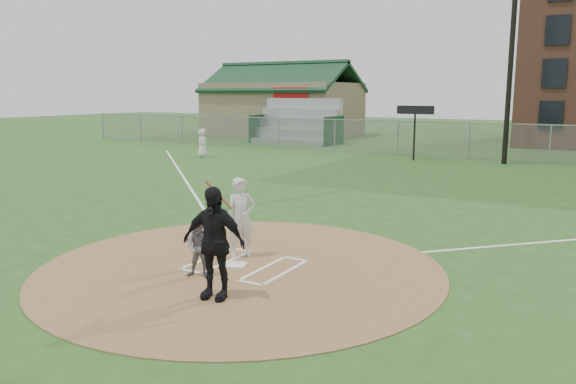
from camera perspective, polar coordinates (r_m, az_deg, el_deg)
The scene contains 14 objects.
ground at distance 11.86m, azimuth -4.80°, elevation -7.68°, with size 140.00×140.00×0.00m, color #27511C.
dirt_circle at distance 11.86m, azimuth -4.80°, elevation -7.63°, with size 8.40×8.40×0.02m, color olive.
home_plate at distance 11.96m, azimuth -5.32°, elevation -7.37°, with size 0.43×0.43×0.03m, color white.
foul_line_third at distance 24.20m, azimuth -10.47°, elevation 1.34°, with size 0.10×24.00×0.01m, color white.
catcher at distance 11.18m, azimuth -8.93°, elevation -5.60°, with size 0.57×0.45×1.18m, color slate.
umpire at distance 9.93m, azimuth -7.56°, elevation -5.12°, with size 1.17×0.49×2.00m, color black.
ondeck_player at distance 32.07m, azimuth -8.70°, elevation 4.93°, with size 0.78×0.51×1.60m, color silver.
batters_boxes at distance 11.97m, azimuth -4.39°, elevation -7.37°, with size 2.08×1.88×0.01m.
batter_at_plate at distance 12.36m, azimuth -4.81°, elevation -2.59°, with size 0.89×1.03×1.78m.
outfield_fence at distance 32.07m, azimuth 17.92°, elevation 4.95°, with size 56.08×0.08×2.03m.
bleachers at distance 40.52m, azimuth 0.82°, elevation 7.21°, with size 6.08×3.20×3.20m.
clubhouse at distance 48.86m, azimuth -0.52°, elevation 8.64°, with size 12.20×8.71×6.23m.
light_pole at distance 30.78m, azimuth 21.88°, elevation 14.96°, with size 1.20×0.30×12.22m.
scoreboard_sign at distance 30.86m, azimuth 12.79°, elevation 7.55°, with size 2.00×0.10×2.93m.
Camera 1 is at (6.39, -9.32, 3.61)m, focal length 35.00 mm.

